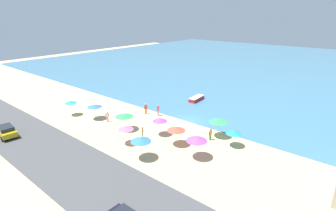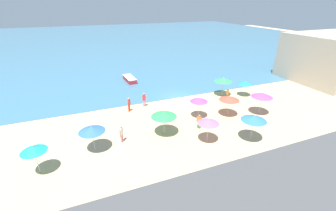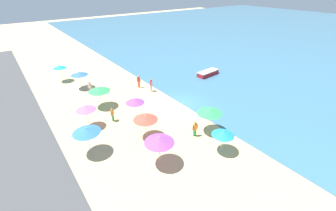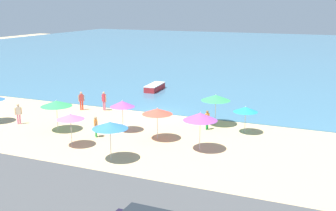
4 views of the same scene
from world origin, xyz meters
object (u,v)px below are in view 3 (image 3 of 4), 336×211
at_px(beach_umbrella_3, 210,111).
at_px(bather_2, 90,87).
at_px(beach_umbrella_9, 86,108).
at_px(skiff_nearshore, 208,73).
at_px(beach_umbrella_1, 159,140).
at_px(beach_umbrella_4, 79,74).
at_px(beach_umbrella_2, 60,67).
at_px(beach_umbrella_0, 223,133).
at_px(bather_4, 112,114).
at_px(bather_0, 139,81).
at_px(beach_umbrella_5, 145,118).
at_px(beach_umbrella_6, 135,101).
at_px(beach_umbrella_7, 86,130).
at_px(beach_umbrella_8, 99,89).
at_px(bather_3, 195,128).
at_px(bather_1, 151,84).

relative_size(beach_umbrella_3, bather_2, 1.50).
distance_m(beach_umbrella_9, skiff_nearshore, 20.34).
xyz_separation_m(beach_umbrella_1, beach_umbrella_4, (-18.62, -0.27, -0.26)).
bearing_deg(beach_umbrella_2, beach_umbrella_9, -4.23).
bearing_deg(bather_2, beach_umbrella_0, 15.68).
bearing_deg(bather_4, beach_umbrella_1, 2.44).
bearing_deg(bather_0, skiff_nearshore, 76.92).
bearing_deg(bather_4, beach_umbrella_5, 16.83).
relative_size(beach_umbrella_3, beach_umbrella_6, 1.04).
bearing_deg(beach_umbrella_4, bather_0, 54.78).
relative_size(beach_umbrella_5, beach_umbrella_6, 0.97).
height_order(beach_umbrella_0, beach_umbrella_5, beach_umbrella_5).
bearing_deg(bather_0, beach_umbrella_0, -3.79).
height_order(beach_umbrella_3, beach_umbrella_5, beach_umbrella_3).
xyz_separation_m(beach_umbrella_4, beach_umbrella_6, (11.51, 2.12, 0.07)).
height_order(beach_umbrella_7, beach_umbrella_9, beach_umbrella_7).
bearing_deg(beach_umbrella_8, beach_umbrella_9, -39.32).
bearing_deg(beach_umbrella_8, beach_umbrella_3, 30.19).
bearing_deg(bather_3, beach_umbrella_3, 82.46).
height_order(beach_umbrella_0, beach_umbrella_7, beach_umbrella_7).
height_order(beach_umbrella_1, beach_umbrella_7, beach_umbrella_1).
relative_size(beach_umbrella_7, bather_0, 1.48).
height_order(beach_umbrella_1, beach_umbrella_5, beach_umbrella_1).
bearing_deg(bather_1, bather_2, -121.29).
bearing_deg(beach_umbrella_5, bather_0, 153.23).
bearing_deg(beach_umbrella_2, bather_0, 42.21).
relative_size(beach_umbrella_1, beach_umbrella_3, 1.04).
bearing_deg(beach_umbrella_2, beach_umbrella_0, 15.59).
xyz_separation_m(bather_0, bather_2, (-2.09, -6.13, -0.02)).
distance_m(beach_umbrella_1, beach_umbrella_5, 3.84).
xyz_separation_m(beach_umbrella_1, beach_umbrella_3, (-0.83, 6.39, -0.08)).
relative_size(beach_umbrella_1, skiff_nearshore, 0.64).
height_order(bather_0, bather_3, bather_0).
distance_m(beach_umbrella_5, bather_0, 11.64).
bearing_deg(beach_umbrella_9, bather_2, 158.79).
bearing_deg(beach_umbrella_4, beach_umbrella_5, 4.94).
bearing_deg(skiff_nearshore, beach_umbrella_0, -42.08).
relative_size(beach_umbrella_7, beach_umbrella_8, 1.05).
relative_size(bather_1, bather_2, 1.03).
relative_size(beach_umbrella_3, beach_umbrella_5, 1.08).
bearing_deg(bather_2, beach_umbrella_2, -164.65).
bearing_deg(skiff_nearshore, beach_umbrella_9, -82.12).
relative_size(beach_umbrella_6, bather_1, 1.39).
xyz_separation_m(beach_umbrella_5, bather_0, (-10.34, 5.22, -1.15)).
height_order(beach_umbrella_5, bather_1, beach_umbrella_5).
bearing_deg(bather_3, bather_0, 173.84).
bearing_deg(bather_4, beach_umbrella_2, -174.56).
distance_m(beach_umbrella_6, beach_umbrella_9, 4.90).
relative_size(bather_3, skiff_nearshore, 0.37).
height_order(beach_umbrella_5, bather_4, beach_umbrella_5).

